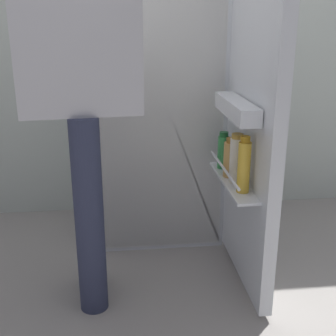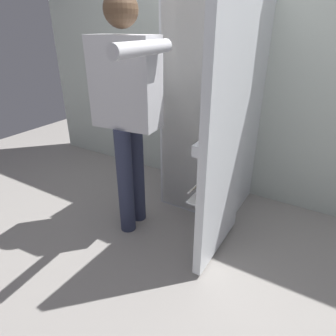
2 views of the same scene
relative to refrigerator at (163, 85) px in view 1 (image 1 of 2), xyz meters
The scene contains 4 objects.
ground_plane 0.98m from the refrigerator, 93.80° to the right, with size 6.50×6.50×0.00m, color gray.
kitchen_wall 0.56m from the refrigerator, 94.57° to the left, with size 4.40×0.10×2.48m, color beige.
refrigerator is the anchor object (origin of this frame).
person 0.75m from the refrigerator, 121.05° to the right, with size 0.61×0.76×1.70m.
Camera 1 is at (-0.21, -1.91, 1.21)m, focal length 47.80 mm.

